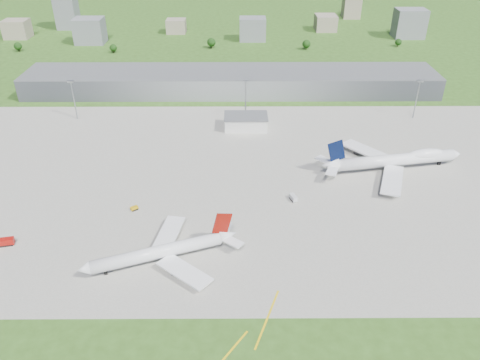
{
  "coord_description": "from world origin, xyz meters",
  "views": [
    {
      "loc": [
        4.96,
        -167.88,
        124.66
      ],
      "look_at": [
        5.95,
        22.31,
        9.0
      ],
      "focal_mm": 35.0,
      "sensor_mm": 36.0,
      "label": 1
    }
  ],
  "objects_px": {
    "van_white_far": "(377,161)",
    "airliner_blue_quad": "(396,160)",
    "van_white_near": "(293,198)",
    "airliner_red_twin": "(163,252)",
    "tug_yellow": "(134,208)",
    "fire_truck": "(5,242)"
  },
  "relations": [
    {
      "from": "van_white_near",
      "to": "van_white_far",
      "type": "xyz_separation_m",
      "value": [
        49.52,
        36.61,
        -0.16
      ]
    },
    {
      "from": "airliner_red_twin",
      "to": "tug_yellow",
      "type": "relative_size",
      "value": 15.54
    },
    {
      "from": "airliner_red_twin",
      "to": "fire_truck",
      "type": "xyz_separation_m",
      "value": [
        -67.48,
        9.97,
        -3.02
      ]
    },
    {
      "from": "tug_yellow",
      "to": "van_white_far",
      "type": "bearing_deg",
      "value": -16.49
    },
    {
      "from": "fire_truck",
      "to": "van_white_far",
      "type": "bearing_deg",
      "value": 10.31
    },
    {
      "from": "tug_yellow",
      "to": "van_white_far",
      "type": "distance_m",
      "value": 131.82
    },
    {
      "from": "airliner_red_twin",
      "to": "airliner_blue_quad",
      "type": "bearing_deg",
      "value": -167.53
    },
    {
      "from": "van_white_far",
      "to": "airliner_blue_quad",
      "type": "bearing_deg",
      "value": -79.43
    },
    {
      "from": "van_white_near",
      "to": "van_white_far",
      "type": "height_order",
      "value": "van_white_near"
    },
    {
      "from": "airliner_blue_quad",
      "to": "van_white_near",
      "type": "distance_m",
      "value": 64.19
    },
    {
      "from": "tug_yellow",
      "to": "van_white_near",
      "type": "bearing_deg",
      "value": -30.21
    },
    {
      "from": "airliner_red_twin",
      "to": "tug_yellow",
      "type": "bearing_deg",
      "value": -82.47
    },
    {
      "from": "tug_yellow",
      "to": "van_white_near",
      "type": "xyz_separation_m",
      "value": [
        74.61,
        7.78,
        0.44
      ]
    },
    {
      "from": "van_white_far",
      "to": "airliner_red_twin",
      "type": "bearing_deg",
      "value": -178.09
    },
    {
      "from": "airliner_red_twin",
      "to": "tug_yellow",
      "type": "distance_m",
      "value": 40.06
    },
    {
      "from": "airliner_red_twin",
      "to": "fire_truck",
      "type": "bearing_deg",
      "value": -28.64
    },
    {
      "from": "airliner_red_twin",
      "to": "van_white_near",
      "type": "relative_size",
      "value": 10.7
    },
    {
      "from": "airliner_blue_quad",
      "to": "van_white_far",
      "type": "distance_m",
      "value": 11.23
    },
    {
      "from": "airliner_red_twin",
      "to": "fire_truck",
      "type": "height_order",
      "value": "airliner_red_twin"
    },
    {
      "from": "airliner_blue_quad",
      "to": "van_white_far",
      "type": "relative_size",
      "value": 16.29
    },
    {
      "from": "fire_truck",
      "to": "tug_yellow",
      "type": "xyz_separation_m",
      "value": [
        48.9,
        25.33,
        -0.7
      ]
    },
    {
      "from": "airliner_red_twin",
      "to": "fire_truck",
      "type": "distance_m",
      "value": 68.28
    }
  ]
}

